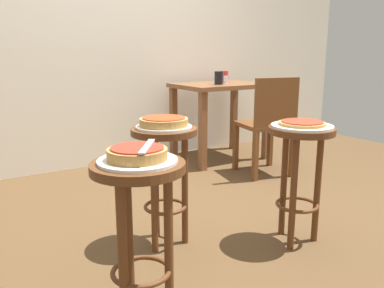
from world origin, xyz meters
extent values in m
plane|color=brown|center=(0.00, 0.00, 0.00)|extent=(6.00, 6.00, 0.00)
cube|color=silver|center=(0.00, 1.65, 1.50)|extent=(6.00, 0.10, 3.00)
cylinder|color=#5B3319|center=(-0.78, -0.69, 0.64)|extent=(0.35, 0.35, 0.03)
cylinder|color=#5B3319|center=(-0.78, -0.58, 0.31)|extent=(0.04, 0.04, 0.63)
cylinder|color=#5B3319|center=(-0.87, -0.74, 0.31)|extent=(0.04, 0.04, 0.63)
cylinder|color=#5B3319|center=(-0.68, -0.74, 0.31)|extent=(0.04, 0.04, 0.63)
torus|color=#5B3319|center=(-0.78, -0.69, 0.22)|extent=(0.24, 0.24, 0.02)
cylinder|color=white|center=(-0.78, -0.69, 0.67)|extent=(0.29, 0.29, 0.01)
cylinder|color=#B78442|center=(-0.78, -0.69, 0.69)|extent=(0.22, 0.22, 0.04)
cylinder|color=red|center=(-0.78, -0.69, 0.72)|extent=(0.19, 0.19, 0.01)
cylinder|color=#5B3319|center=(0.27, -0.52, 0.64)|extent=(0.35, 0.35, 0.03)
cylinder|color=#5B3319|center=(0.27, -0.41, 0.31)|extent=(0.04, 0.04, 0.63)
cylinder|color=#5B3319|center=(0.17, -0.58, 0.31)|extent=(0.04, 0.04, 0.63)
cylinder|color=#5B3319|center=(0.36, -0.58, 0.31)|extent=(0.04, 0.04, 0.63)
torus|color=#5B3319|center=(0.27, -0.52, 0.22)|extent=(0.24, 0.24, 0.02)
cylinder|color=silver|center=(0.27, -0.52, 0.67)|extent=(0.33, 0.33, 0.01)
cylinder|color=tan|center=(0.27, -0.52, 0.68)|extent=(0.25, 0.25, 0.01)
cylinder|color=#B23823|center=(0.27, -0.52, 0.69)|extent=(0.22, 0.22, 0.01)
cylinder|color=#5B3319|center=(-0.37, -0.15, 0.64)|extent=(0.35, 0.35, 0.03)
cylinder|color=#5B3319|center=(-0.37, -0.04, 0.31)|extent=(0.04, 0.04, 0.63)
cylinder|color=#5B3319|center=(-0.47, -0.20, 0.31)|extent=(0.04, 0.04, 0.63)
cylinder|color=#5B3319|center=(-0.28, -0.20, 0.31)|extent=(0.04, 0.04, 0.63)
torus|color=#5B3319|center=(-0.37, -0.15, 0.22)|extent=(0.24, 0.24, 0.02)
cylinder|color=silver|center=(-0.37, -0.15, 0.67)|extent=(0.30, 0.30, 0.01)
cylinder|color=tan|center=(-0.37, -0.15, 0.69)|extent=(0.26, 0.26, 0.04)
cylinder|color=red|center=(-0.37, -0.15, 0.72)|extent=(0.23, 0.23, 0.01)
cube|color=brown|center=(0.98, 1.18, 0.73)|extent=(0.86, 0.62, 0.04)
cube|color=brown|center=(0.60, 0.92, 0.36)|extent=(0.06, 0.06, 0.71)
cube|color=brown|center=(1.36, 0.92, 0.36)|extent=(0.06, 0.06, 0.71)
cube|color=brown|center=(0.60, 1.44, 0.36)|extent=(0.06, 0.06, 0.71)
cube|color=brown|center=(1.36, 1.44, 0.36)|extent=(0.06, 0.06, 0.71)
cylinder|color=black|center=(0.88, 1.08, 0.81)|extent=(0.08, 0.08, 0.12)
cylinder|color=red|center=(1.09, 1.27, 0.81)|extent=(0.08, 0.08, 0.11)
cylinder|color=white|center=(1.03, 1.17, 0.79)|extent=(0.04, 0.04, 0.07)
cube|color=brown|center=(1.01, 0.57, 0.43)|extent=(0.47, 0.47, 0.04)
cube|color=brown|center=(0.97, 0.39, 0.65)|extent=(0.40, 0.11, 0.40)
cube|color=brown|center=(1.22, 0.71, 0.21)|extent=(0.04, 0.04, 0.42)
cube|color=brown|center=(0.87, 0.78, 0.21)|extent=(0.04, 0.04, 0.42)
cube|color=brown|center=(1.15, 0.36, 0.21)|extent=(0.04, 0.04, 0.42)
cube|color=brown|center=(0.80, 0.43, 0.21)|extent=(0.04, 0.04, 0.42)
cube|color=silver|center=(-0.75, -0.71, 0.72)|extent=(0.15, 0.19, 0.01)
camera|label=1|loc=(-1.37, -1.99, 1.06)|focal=37.54mm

